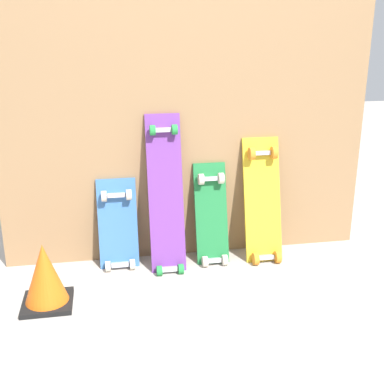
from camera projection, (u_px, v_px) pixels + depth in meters
ground_plane at (190, 256)px, 2.89m from camera, size 12.00×12.00×0.00m
plywood_wall_panel at (187, 121)px, 2.71m from camera, size 2.08×0.04×1.58m
skateboard_blue at (118, 230)px, 2.73m from camera, size 0.22×0.18×0.56m
skateboard_purple at (166, 200)px, 2.67m from camera, size 0.19×0.28×0.91m
skateboard_green at (212, 219)px, 2.78m from camera, size 0.18×0.23×0.62m
skateboard_yellow at (263, 205)px, 2.80m from camera, size 0.21×0.26×0.75m
traffic_cone at (45, 276)px, 2.33m from camera, size 0.24×0.24×0.32m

